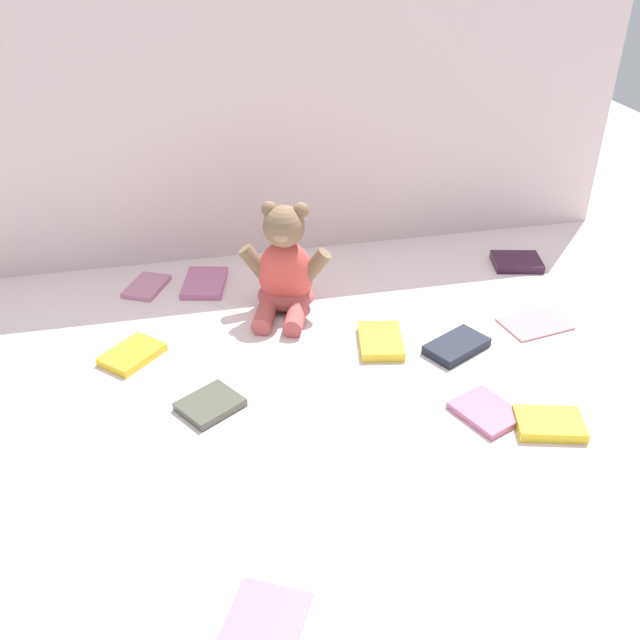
# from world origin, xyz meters

# --- Properties ---
(ground_plane) EXTENTS (3.20, 3.20, 0.00)m
(ground_plane) POSITION_xyz_m (0.00, 0.00, 0.00)
(ground_plane) COLOR silver
(backdrop_drape) EXTENTS (1.67, 0.03, 0.60)m
(backdrop_drape) POSITION_xyz_m (0.00, 0.41, 0.30)
(backdrop_drape) COLOR beige
(backdrop_drape) RESTS_ON ground_plane
(teddy_bear) EXTENTS (0.20, 0.20, 0.24)m
(teddy_bear) POSITION_xyz_m (-0.04, 0.12, 0.09)
(teddy_bear) COLOR #D84C47
(teddy_bear) RESTS_ON ground_plane
(book_case_0) EXTENTS (0.12, 0.13, 0.01)m
(book_case_0) POSITION_xyz_m (0.24, -0.30, 0.01)
(book_case_0) COLOR #BD658C
(book_case_0) RESTS_ON ground_plane
(book_case_1) EXTENTS (0.14, 0.14, 0.02)m
(book_case_1) POSITION_xyz_m (-0.36, -0.00, 0.01)
(book_case_1) COLOR yellow
(book_case_1) RESTS_ON ground_plane
(book_case_2) EXTENTS (0.10, 0.13, 0.02)m
(book_case_2) POSITION_xyz_m (0.12, -0.06, 0.01)
(book_case_2) COLOR yellow
(book_case_2) RESTS_ON ground_plane
(book_case_3) EXTENTS (0.12, 0.15, 0.01)m
(book_case_3) POSITION_xyz_m (-0.20, 0.26, 0.01)
(book_case_3) COLOR #B3638C
(book_case_3) RESTS_ON ground_plane
(book_case_4) EXTENTS (0.13, 0.11, 0.02)m
(book_case_4) POSITION_xyz_m (0.54, 0.19, 0.01)
(book_case_4) COLOR #2D1428
(book_case_4) RESTS_ON ground_plane
(book_case_5) EXTENTS (0.11, 0.13, 0.01)m
(book_case_5) POSITION_xyz_m (-0.33, 0.27, 0.01)
(book_case_5) COLOR #B57394
(book_case_5) RESTS_ON ground_plane
(book_case_6) EXTENTS (0.14, 0.12, 0.02)m
(book_case_6) POSITION_xyz_m (0.26, -0.11, 0.01)
(book_case_6) COLOR black
(book_case_6) RESTS_ON ground_plane
(book_case_7) EXTENTS (0.13, 0.10, 0.02)m
(book_case_7) POSITION_xyz_m (0.33, -0.36, 0.01)
(book_case_7) COLOR yellow
(book_case_7) RESTS_ON ground_plane
(book_case_8) EXTENTS (0.13, 0.12, 0.01)m
(book_case_8) POSITION_xyz_m (-0.22, -0.18, 0.01)
(book_case_8) COLOR #4C4E42
(book_case_8) RESTS_ON ground_plane
(book_case_9) EXTENTS (0.15, 0.11, 0.01)m
(book_case_9) POSITION_xyz_m (0.45, -0.06, 0.00)
(book_case_9) COLOR #C07A80
(book_case_9) RESTS_ON ground_plane
(book_case_10) EXTENTS (0.14, 0.16, 0.01)m
(book_case_10) POSITION_xyz_m (-0.20, -0.63, 0.00)
(book_case_10) COLOR #C16C91
(book_case_10) RESTS_ON ground_plane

